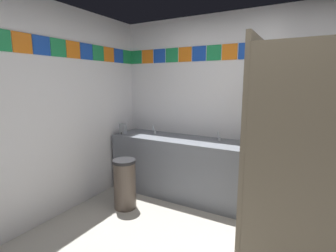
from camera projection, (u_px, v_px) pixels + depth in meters
name	position (u px, v px, depth m)	size (l,w,h in m)	color
wall_back	(252.00, 109.00, 3.29)	(3.87, 0.09, 2.51)	silver
wall_side	(36.00, 114.00, 2.76)	(0.09, 3.37, 2.51)	silver
vanity_counter	(181.00, 166.00, 3.57)	(2.03, 0.58, 0.84)	slate
faucet_left	(154.00, 130.00, 3.82)	(0.04, 0.10, 0.14)	silver
faucet_right	(219.00, 137.00, 3.33)	(0.04, 0.10, 0.14)	silver
soap_dispenser	(123.00, 129.00, 3.78)	(0.09, 0.09, 0.16)	gray
stall_divider	(273.00, 155.00, 2.20)	(0.92, 1.59, 1.96)	#726651
toilet	(309.00, 208.00, 2.65)	(0.39, 0.49, 0.74)	white
trash_bin	(125.00, 184.00, 3.22)	(0.29, 0.29, 0.65)	brown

